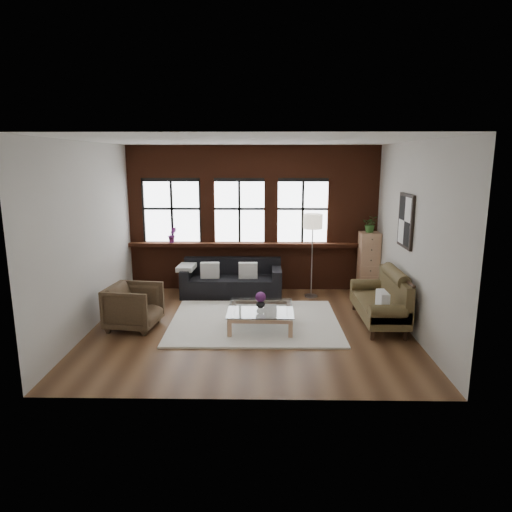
{
  "coord_description": "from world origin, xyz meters",
  "views": [
    {
      "loc": [
        0.24,
        -7.63,
        2.92
      ],
      "look_at": [
        0.1,
        0.6,
        1.15
      ],
      "focal_mm": 32.0,
      "sensor_mm": 36.0,
      "label": 1
    }
  ],
  "objects_px": {
    "dark_sofa": "(232,278)",
    "armchair": "(134,307)",
    "vintage_settee": "(379,298)",
    "drawer_chest": "(368,263)",
    "floor_lamp": "(312,253)",
    "coffee_table": "(261,318)",
    "vase": "(261,303)"
  },
  "relations": [
    {
      "from": "vase",
      "to": "armchair",
      "type": "bearing_deg",
      "value": -178.91
    },
    {
      "from": "coffee_table",
      "to": "drawer_chest",
      "type": "height_order",
      "value": "drawer_chest"
    },
    {
      "from": "vintage_settee",
      "to": "drawer_chest",
      "type": "relative_size",
      "value": 1.32
    },
    {
      "from": "dark_sofa",
      "to": "vintage_settee",
      "type": "relative_size",
      "value": 1.19
    },
    {
      "from": "vintage_settee",
      "to": "drawer_chest",
      "type": "distance_m",
      "value": 1.91
    },
    {
      "from": "dark_sofa",
      "to": "drawer_chest",
      "type": "distance_m",
      "value": 3.0
    },
    {
      "from": "dark_sofa",
      "to": "drawer_chest",
      "type": "relative_size",
      "value": 1.57
    },
    {
      "from": "dark_sofa",
      "to": "coffee_table",
      "type": "bearing_deg",
      "value": -71.81
    },
    {
      "from": "vintage_settee",
      "to": "armchair",
      "type": "xyz_separation_m",
      "value": [
        -4.32,
        -0.28,
        -0.09
      ]
    },
    {
      "from": "armchair",
      "to": "coffee_table",
      "type": "distance_m",
      "value": 2.22
    },
    {
      "from": "vintage_settee",
      "to": "drawer_chest",
      "type": "height_order",
      "value": "drawer_chest"
    },
    {
      "from": "drawer_chest",
      "to": "floor_lamp",
      "type": "xyz_separation_m",
      "value": [
        -1.26,
        -0.28,
        0.29
      ]
    },
    {
      "from": "coffee_table",
      "to": "drawer_chest",
      "type": "distance_m",
      "value": 3.2
    },
    {
      "from": "vase",
      "to": "floor_lamp",
      "type": "bearing_deg",
      "value": 59.88
    },
    {
      "from": "vase",
      "to": "vintage_settee",
      "type": "bearing_deg",
      "value": 6.5
    },
    {
      "from": "armchair",
      "to": "floor_lamp",
      "type": "distance_m",
      "value": 3.83
    },
    {
      "from": "armchair",
      "to": "drawer_chest",
      "type": "height_order",
      "value": "drawer_chest"
    },
    {
      "from": "dark_sofa",
      "to": "vintage_settee",
      "type": "distance_m",
      "value": 3.23
    },
    {
      "from": "vintage_settee",
      "to": "floor_lamp",
      "type": "relative_size",
      "value": 0.93
    },
    {
      "from": "dark_sofa",
      "to": "coffee_table",
      "type": "xyz_separation_m",
      "value": [
        0.64,
        -1.95,
        -0.21
      ]
    },
    {
      "from": "floor_lamp",
      "to": "vase",
      "type": "bearing_deg",
      "value": -120.12
    },
    {
      "from": "coffee_table",
      "to": "vase",
      "type": "relative_size",
      "value": 7.17
    },
    {
      "from": "vintage_settee",
      "to": "coffee_table",
      "type": "height_order",
      "value": "vintage_settee"
    },
    {
      "from": "dark_sofa",
      "to": "floor_lamp",
      "type": "xyz_separation_m",
      "value": [
        1.71,
        -0.1,
        0.58
      ]
    },
    {
      "from": "dark_sofa",
      "to": "armchair",
      "type": "height_order",
      "value": "same"
    },
    {
      "from": "coffee_table",
      "to": "dark_sofa",
      "type": "bearing_deg",
      "value": 108.19
    },
    {
      "from": "vintage_settee",
      "to": "vase",
      "type": "bearing_deg",
      "value": -173.5
    },
    {
      "from": "coffee_table",
      "to": "floor_lamp",
      "type": "bearing_deg",
      "value": 59.88
    },
    {
      "from": "vintage_settee",
      "to": "drawer_chest",
      "type": "xyz_separation_m",
      "value": [
        0.23,
        1.89,
        0.2
      ]
    },
    {
      "from": "dark_sofa",
      "to": "armchair",
      "type": "bearing_deg",
      "value": -128.34
    },
    {
      "from": "vintage_settee",
      "to": "armchair",
      "type": "bearing_deg",
      "value": -176.26
    },
    {
      "from": "coffee_table",
      "to": "vase",
      "type": "xyz_separation_m",
      "value": [
        0.0,
        -0.0,
        0.27
      ]
    }
  ]
}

